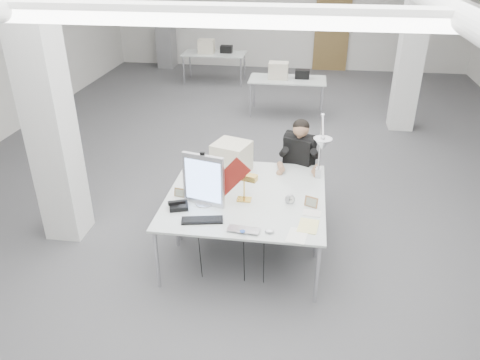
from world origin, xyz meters
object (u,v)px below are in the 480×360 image
object	(u,v)px
desk_main	(241,216)
seated_person	(299,152)
laptop	(243,233)
bankers_lamp	(244,188)
office_chair	(298,172)
architect_lamp	(321,147)
monitor	(203,180)
desk_phone	(179,206)
beige_monitor	(232,158)

from	to	relation	value
desk_main	seated_person	distance (m)	1.55
laptop	bankers_lamp	xyz separation A→B (m)	(-0.08, 0.67, 0.15)
bankers_lamp	desk_main	bearing A→B (deg)	-71.31
desk_main	office_chair	world-z (taller)	office_chair
desk_main	office_chair	distance (m)	1.59
desk_main	bankers_lamp	xyz separation A→B (m)	(-0.01, 0.32, 0.17)
bankers_lamp	architect_lamp	world-z (taller)	architect_lamp
office_chair	architect_lamp	size ratio (longest dim) A/B	1.16
monitor	desk_phone	distance (m)	0.40
office_chair	seated_person	distance (m)	0.32
desk_main	office_chair	xyz separation A→B (m)	(0.57, 1.48, -0.16)
monitor	laptop	distance (m)	0.78
laptop	architect_lamp	bearing A→B (deg)	60.95
desk_main	monitor	bearing A→B (deg)	158.25
bankers_lamp	laptop	bearing A→B (deg)	-65.95
desk_main	bankers_lamp	size ratio (longest dim) A/B	5.64
laptop	desk_phone	world-z (taller)	desk_phone
monitor	bankers_lamp	bearing A→B (deg)	32.27
monitor	architect_lamp	bearing A→B (deg)	39.39
bankers_lamp	beige_monitor	distance (m)	0.73
bankers_lamp	monitor	bearing A→B (deg)	-144.03
office_chair	monitor	bearing A→B (deg)	-104.11
bankers_lamp	beige_monitor	size ratio (longest dim) A/B	0.77
office_chair	beige_monitor	xyz separation A→B (m)	(-0.83, -0.47, 0.37)
laptop	architect_lamp	world-z (taller)	architect_lamp
desk_phone	architect_lamp	xyz separation A→B (m)	(1.51, 0.73, 0.48)
office_chair	bankers_lamp	size ratio (longest dim) A/B	3.66
seated_person	beige_monitor	world-z (taller)	seated_person
beige_monitor	desk_main	bearing A→B (deg)	-57.03
monitor	bankers_lamp	distance (m)	0.47
desk_main	laptop	world-z (taller)	laptop
desk_main	desk_phone	distance (m)	0.69
office_chair	laptop	distance (m)	1.91
office_chair	architect_lamp	world-z (taller)	architect_lamp
seated_person	bankers_lamp	bearing A→B (deg)	-93.98
laptop	beige_monitor	size ratio (longest dim) A/B	0.78
laptop	beige_monitor	bearing A→B (deg)	108.15
seated_person	beige_monitor	bearing A→B (deg)	-129.53
seated_person	laptop	size ratio (longest dim) A/B	2.74
office_chair	beige_monitor	size ratio (longest dim) A/B	2.82
beige_monitor	bankers_lamp	bearing A→B (deg)	-51.36
seated_person	laptop	bearing A→B (deg)	-82.21
monitor	desk_phone	bearing A→B (deg)	-138.96
bankers_lamp	beige_monitor	world-z (taller)	beige_monitor
office_chair	laptop	size ratio (longest dim) A/B	3.60
office_chair	beige_monitor	world-z (taller)	office_chair
laptop	architect_lamp	distance (m)	1.44
bankers_lamp	desk_phone	size ratio (longest dim) A/B	1.58
monitor	bankers_lamp	world-z (taller)	monitor
laptop	desk_main	bearing A→B (deg)	105.74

